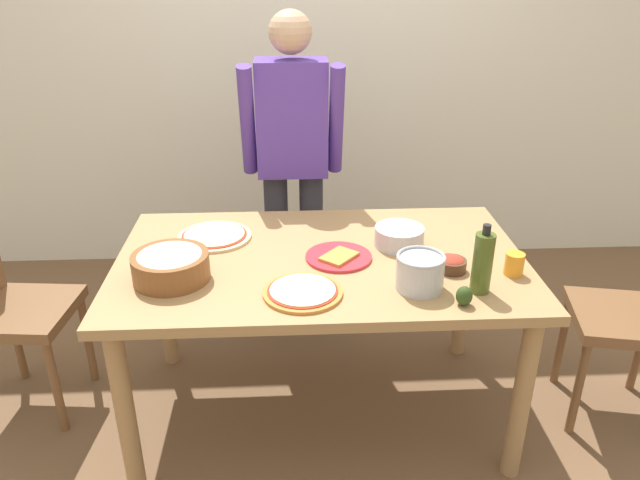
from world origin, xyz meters
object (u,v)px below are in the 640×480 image
chair_wooden_left (3,298)px  popcorn_bowl (170,264)px  cup_orange (514,264)px  dining_table (321,277)px  mixing_bowl_steel (399,237)px  pizza_cooked_on_tray (303,292)px  steel_pot (420,272)px  person_cook (293,156)px  pizza_raw_on_board (214,236)px  olive_oil_bottle (483,262)px  small_sauce_bowl (452,264)px  avocado (464,296)px  plate_with_slice (339,257)px

chair_wooden_left → popcorn_bowl: 0.86m
cup_orange → dining_table: bearing=165.7°
dining_table → mixing_bowl_steel: mixing_bowl_steel is taller
chair_wooden_left → pizza_cooked_on_tray: size_ratio=3.37×
pizza_cooked_on_tray → steel_pot: steel_pot is taller
chair_wooden_left → cup_orange: chair_wooden_left is taller
person_cook → pizza_cooked_on_tray: size_ratio=5.74×
pizza_raw_on_board → olive_oil_bottle: (0.98, -0.50, 0.10)m
small_sauce_bowl → steel_pot: bearing=-139.8°
pizza_raw_on_board → cup_orange: cup_orange is taller
avocado → steel_pot: bearing=136.3°
plate_with_slice → steel_pot: (0.27, -0.25, 0.06)m
small_sauce_bowl → person_cook: bearing=123.0°
steel_pot → avocado: steel_pot is taller
dining_table → person_cook: size_ratio=0.99×
steel_pot → cup_orange: size_ratio=2.04×
chair_wooden_left → pizza_raw_on_board: bearing=5.0°
dining_table → pizza_raw_on_board: bearing=155.3°
pizza_cooked_on_tray → plate_with_slice: 0.30m
pizza_raw_on_board → popcorn_bowl: popcorn_bowl is taller
chair_wooden_left → pizza_raw_on_board: size_ratio=3.09×
pizza_raw_on_board → steel_pot: bearing=-31.0°
plate_with_slice → pizza_cooked_on_tray: bearing=-119.1°
mixing_bowl_steel → cup_orange: bearing=-34.9°
dining_table → avocado: avocado is taller
cup_orange → steel_pot: bearing=-167.2°
person_cook → popcorn_bowl: 1.02m
chair_wooden_left → popcorn_bowl: (0.77, -0.27, 0.28)m
mixing_bowl_steel → pizza_cooked_on_tray: bearing=-137.3°
person_cook → avocado: (0.56, -1.14, -0.14)m
dining_table → plate_with_slice: bearing=-15.1°
pizza_raw_on_board → avocado: size_ratio=4.39×
pizza_cooked_on_tray → popcorn_bowl: 0.50m
person_cook → cup_orange: bearing=-49.3°
popcorn_bowl → mixing_bowl_steel: size_ratio=1.40×
mixing_bowl_steel → olive_oil_bottle: size_ratio=0.78×
pizza_raw_on_board → small_sauce_bowl: small_sauce_bowl is taller
pizza_raw_on_board → mixing_bowl_steel: 0.77m
cup_orange → popcorn_bowl: bearing=178.6°
pizza_raw_on_board → mixing_bowl_steel: size_ratio=1.54×
dining_table → popcorn_bowl: popcorn_bowl is taller
small_sauce_bowl → cup_orange: size_ratio=1.29×
mixing_bowl_steel → avocado: 0.49m
popcorn_bowl → avocado: size_ratio=4.00×
mixing_bowl_steel → steel_pot: (0.01, -0.35, 0.03)m
popcorn_bowl → avocado: bearing=-13.1°
plate_with_slice → small_sauce_bowl: (0.42, -0.12, 0.02)m
pizza_cooked_on_tray → steel_pot: (0.42, 0.02, 0.06)m
pizza_raw_on_board → mixing_bowl_steel: (0.76, -0.11, 0.03)m
person_cook → plate_with_slice: 0.81m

